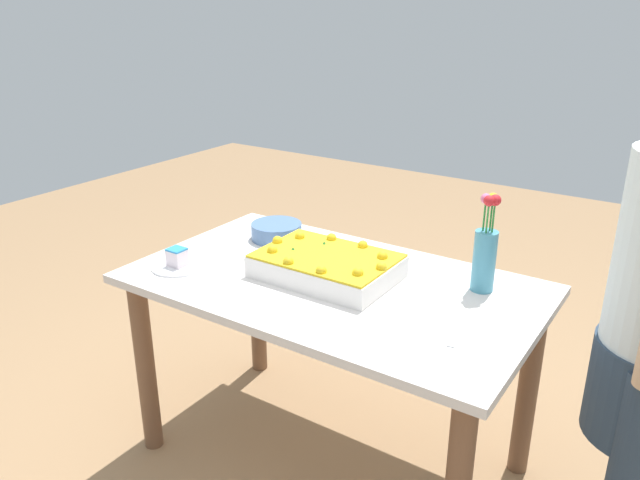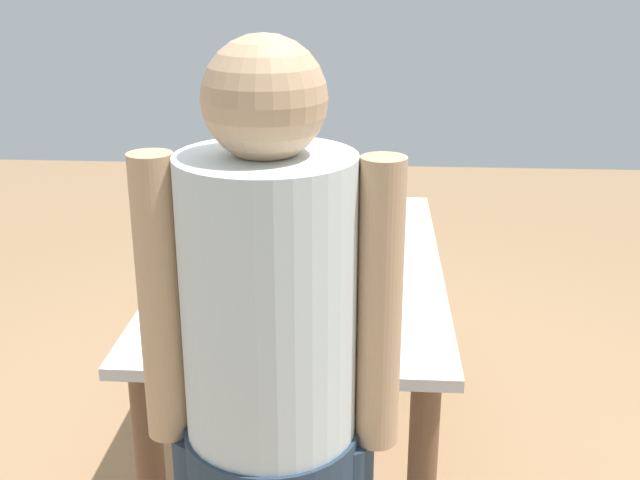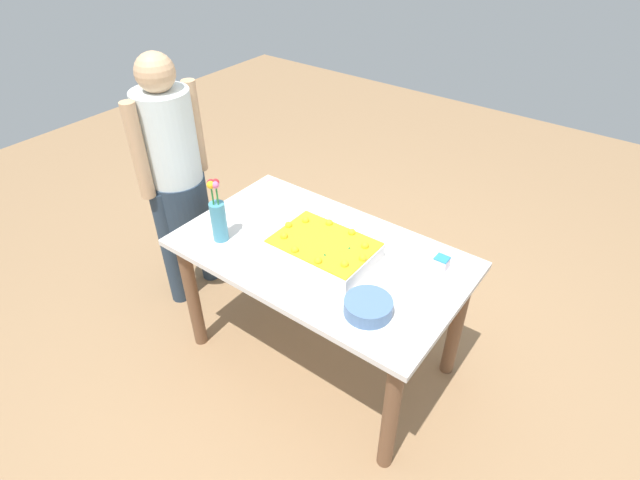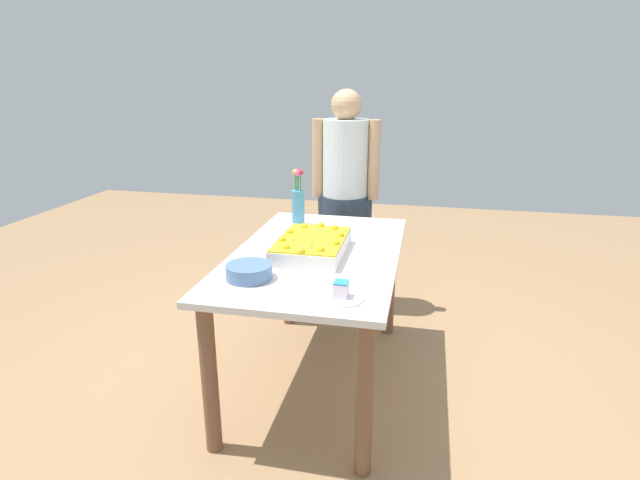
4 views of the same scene
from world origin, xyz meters
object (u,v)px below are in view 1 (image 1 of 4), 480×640
(cake_knife, at_px, (231,365))
(fruit_bowl, at_px, (310,322))
(serving_plate_with_slice, at_px, (297,301))
(person_standing, at_px, (336,272))
(sheet_cake, at_px, (217,321))
(flower_vase, at_px, (268,319))

(cake_knife, height_order, fruit_bowl, fruit_bowl)
(serving_plate_with_slice, bearing_deg, person_standing, 179.62)
(sheet_cake, xyz_separation_m, fruit_bowl, (-0.32, 0.38, -0.01))
(sheet_cake, relative_size, person_standing, 0.25)
(sheet_cake, distance_m, flower_vase, 0.34)
(serving_plate_with_slice, relative_size, fruit_bowl, 1.21)
(cake_knife, xyz_separation_m, flower_vase, (-0.31, -0.02, 0.13))
(cake_knife, bearing_deg, flower_vase, 65.35)
(serving_plate_with_slice, bearing_deg, flower_vase, 19.88)
(sheet_cake, bearing_deg, fruit_bowl, 129.84)
(fruit_bowl, bearing_deg, flower_vase, -10.15)
(cake_knife, relative_size, flower_vase, 0.61)
(sheet_cake, distance_m, person_standing, 1.10)
(serving_plate_with_slice, height_order, flower_vase, flower_vase)
(flower_vase, relative_size, person_standing, 0.21)
(sheet_cake, xyz_separation_m, person_standing, (-1.09, 0.11, 0.06))
(serving_plate_with_slice, distance_m, fruit_bowl, 0.41)
(serving_plate_with_slice, distance_m, person_standing, 0.48)
(sheet_cake, height_order, person_standing, person_standing)
(sheet_cake, xyz_separation_m, flower_vase, (-0.01, 0.33, 0.09))
(sheet_cake, xyz_separation_m, serving_plate_with_slice, (-0.62, 0.11, -0.02))
(cake_knife, height_order, person_standing, person_standing)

